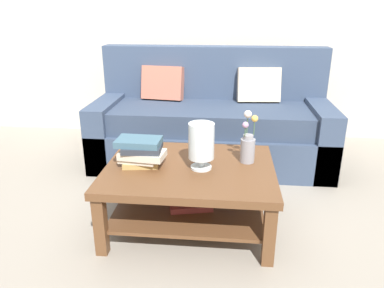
% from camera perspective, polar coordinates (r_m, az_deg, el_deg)
% --- Properties ---
extents(ground_plane, '(10.00, 10.00, 0.00)m').
position_cam_1_polar(ground_plane, '(2.95, -0.18, -8.22)').
color(ground_plane, gray).
extents(back_wall, '(6.40, 0.12, 2.70)m').
position_cam_1_polar(back_wall, '(4.23, 2.21, 19.61)').
color(back_wall, beige).
rests_on(back_wall, ground).
extents(couch, '(2.18, 0.90, 1.06)m').
position_cam_1_polar(couch, '(3.54, 3.04, 3.17)').
color(couch, '#384760').
rests_on(couch, ground).
extents(coffee_table, '(1.10, 0.87, 0.44)m').
position_cam_1_polar(coffee_table, '(2.47, -0.34, -5.96)').
color(coffee_table, brown).
rests_on(coffee_table, ground).
extents(book_stack_main, '(0.32, 0.23, 0.18)m').
position_cam_1_polar(book_stack_main, '(2.42, -7.93, -1.16)').
color(book_stack_main, tan).
rests_on(book_stack_main, coffee_table).
extents(glass_hurricane_vase, '(0.17, 0.17, 0.30)m').
position_cam_1_polar(glass_hurricane_vase, '(2.33, 1.45, 0.22)').
color(glass_hurricane_vase, silver).
rests_on(glass_hurricane_vase, coffee_table).
extents(flower_pitcher, '(0.11, 0.11, 0.35)m').
position_cam_1_polar(flower_pitcher, '(2.47, 8.65, -0.09)').
color(flower_pitcher, gray).
rests_on(flower_pitcher, coffee_table).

